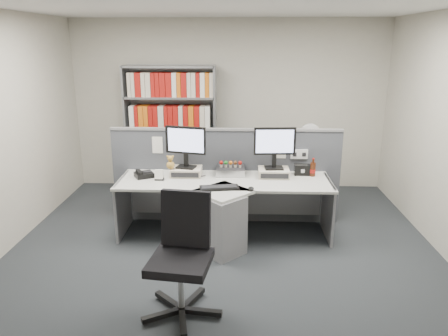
{
  "coord_description": "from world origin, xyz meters",
  "views": [
    {
      "loc": [
        0.19,
        -4.18,
        2.35
      ],
      "look_at": [
        0.0,
        0.65,
        0.92
      ],
      "focal_mm": 34.46,
      "sensor_mm": 36.0,
      "label": 1
    }
  ],
  "objects_px": {
    "speaker": "(302,170)",
    "desk_fan": "(310,136)",
    "desktop_pc": "(231,171)",
    "desk_phone": "(144,174)",
    "monitor_right": "(275,144)",
    "keyboard": "(219,188)",
    "desk_calendar": "(159,176)",
    "desk": "(224,207)",
    "mouse": "(251,189)",
    "filing_cabinet": "(307,180)",
    "office_chair": "(182,252)",
    "monitor_left": "(186,143)",
    "cola_bottle": "(313,169)",
    "shelving_unit": "(171,132)"
  },
  "relations": [
    {
      "from": "desk",
      "to": "desk_calendar",
      "type": "xyz_separation_m",
      "value": [
        -0.8,
        0.18,
        0.32
      ]
    },
    {
      "from": "desk_fan",
      "to": "monitor_left",
      "type": "bearing_deg",
      "value": -148.98
    },
    {
      "from": "desktop_pc",
      "to": "filing_cabinet",
      "type": "bearing_deg",
      "value": 39.75
    },
    {
      "from": "speaker",
      "to": "office_chair",
      "type": "distance_m",
      "value": 2.27
    },
    {
      "from": "desktop_pc",
      "to": "keyboard",
      "type": "bearing_deg",
      "value": -101.54
    },
    {
      "from": "desktop_pc",
      "to": "cola_bottle",
      "type": "height_order",
      "value": "cola_bottle"
    },
    {
      "from": "speaker",
      "to": "desk_fan",
      "type": "relative_size",
      "value": 0.4
    },
    {
      "from": "desk_calendar",
      "to": "desk_phone",
      "type": "bearing_deg",
      "value": 153.33
    },
    {
      "from": "desktop_pc",
      "to": "desk_calendar",
      "type": "relative_size",
      "value": 2.75
    },
    {
      "from": "monitor_left",
      "to": "monitor_right",
      "type": "height_order",
      "value": "monitor_left"
    },
    {
      "from": "shelving_unit",
      "to": "office_chair",
      "type": "bearing_deg",
      "value": -79.67
    },
    {
      "from": "desktop_pc",
      "to": "speaker",
      "type": "bearing_deg",
      "value": 0.25
    },
    {
      "from": "desktop_pc",
      "to": "speaker",
      "type": "height_order",
      "value": "speaker"
    },
    {
      "from": "mouse",
      "to": "cola_bottle",
      "type": "bearing_deg",
      "value": 35.97
    },
    {
      "from": "monitor_left",
      "to": "desk_fan",
      "type": "height_order",
      "value": "monitor_left"
    },
    {
      "from": "desk",
      "to": "mouse",
      "type": "xyz_separation_m",
      "value": [
        0.32,
        -0.15,
        0.28
      ]
    },
    {
      "from": "monitor_right",
      "to": "desktop_pc",
      "type": "bearing_deg",
      "value": 172.08
    },
    {
      "from": "office_chair",
      "to": "mouse",
      "type": "bearing_deg",
      "value": 63.16
    },
    {
      "from": "speaker",
      "to": "cola_bottle",
      "type": "height_order",
      "value": "cola_bottle"
    },
    {
      "from": "desk",
      "to": "desk_phone",
      "type": "relative_size",
      "value": 9.29
    },
    {
      "from": "monitor_right",
      "to": "desk_phone",
      "type": "xyz_separation_m",
      "value": [
        -1.62,
        -0.09,
        -0.38
      ]
    },
    {
      "from": "speaker",
      "to": "filing_cabinet",
      "type": "xyz_separation_m",
      "value": [
        0.22,
        0.94,
        -0.44
      ]
    },
    {
      "from": "desk",
      "to": "desk_fan",
      "type": "relative_size",
      "value": 5.16
    },
    {
      "from": "monitor_left",
      "to": "speaker",
      "type": "xyz_separation_m",
      "value": [
        1.46,
        0.08,
        -0.35
      ]
    },
    {
      "from": "desk_calendar",
      "to": "speaker",
      "type": "height_order",
      "value": "speaker"
    },
    {
      "from": "desk_fan",
      "to": "desk_calendar",
      "type": "bearing_deg",
      "value": -148.62
    },
    {
      "from": "desk_calendar",
      "to": "mouse",
      "type": "bearing_deg",
      "value": -16.78
    },
    {
      "from": "mouse",
      "to": "shelving_unit",
      "type": "bearing_deg",
      "value": 121.27
    },
    {
      "from": "monitor_right",
      "to": "keyboard",
      "type": "relative_size",
      "value": 1.11
    },
    {
      "from": "desk_phone",
      "to": "cola_bottle",
      "type": "bearing_deg",
      "value": 3.38
    },
    {
      "from": "monitor_right",
      "to": "desktop_pc",
      "type": "xyz_separation_m",
      "value": [
        -0.54,
        0.08,
        -0.36
      ]
    },
    {
      "from": "monitor_left",
      "to": "cola_bottle",
      "type": "bearing_deg",
      "value": 1.15
    },
    {
      "from": "keyboard",
      "to": "filing_cabinet",
      "type": "xyz_separation_m",
      "value": [
        1.25,
        1.51,
        -0.38
      ]
    },
    {
      "from": "desk_calendar",
      "to": "office_chair",
      "type": "distance_m",
      "value": 1.66
    },
    {
      "from": "shelving_unit",
      "to": "office_chair",
      "type": "relative_size",
      "value": 1.86
    },
    {
      "from": "speaker",
      "to": "desk_phone",
      "type": "bearing_deg",
      "value": -175.06
    },
    {
      "from": "keyboard",
      "to": "desk_calendar",
      "type": "height_order",
      "value": "desk_calendar"
    },
    {
      "from": "monitor_left",
      "to": "mouse",
      "type": "height_order",
      "value": "monitor_left"
    },
    {
      "from": "keyboard",
      "to": "desk_fan",
      "type": "relative_size",
      "value": 0.93
    },
    {
      "from": "desktop_pc",
      "to": "desk_phone",
      "type": "bearing_deg",
      "value": -171.17
    },
    {
      "from": "monitor_right",
      "to": "shelving_unit",
      "type": "bearing_deg",
      "value": 135.89
    },
    {
      "from": "shelving_unit",
      "to": "desk",
      "type": "bearing_deg",
      "value": -64.04
    },
    {
      "from": "desktop_pc",
      "to": "office_chair",
      "type": "xyz_separation_m",
      "value": [
        -0.38,
        -1.85,
        -0.19
      ]
    },
    {
      "from": "desk",
      "to": "monitor_right",
      "type": "height_order",
      "value": "monitor_right"
    },
    {
      "from": "desktop_pc",
      "to": "desk_calendar",
      "type": "bearing_deg",
      "value": -162.22
    },
    {
      "from": "monitor_right",
      "to": "desk_calendar",
      "type": "relative_size",
      "value": 4.0
    },
    {
      "from": "desktop_pc",
      "to": "keyboard",
      "type": "height_order",
      "value": "desktop_pc"
    },
    {
      "from": "keyboard",
      "to": "shelving_unit",
      "type": "bearing_deg",
      "value": 113.46
    },
    {
      "from": "cola_bottle",
      "to": "shelving_unit",
      "type": "xyz_separation_m",
      "value": [
        -2.0,
        1.43,
        0.17
      ]
    },
    {
      "from": "monitor_left",
      "to": "shelving_unit",
      "type": "xyz_separation_m",
      "value": [
        -0.41,
        1.46,
        -0.16
      ]
    }
  ]
}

